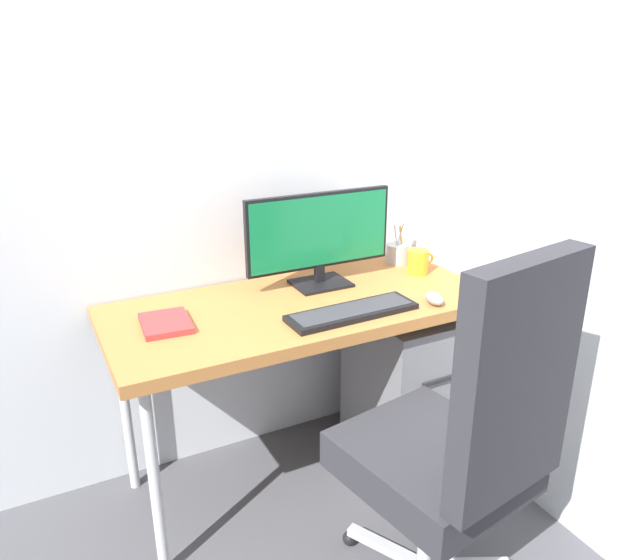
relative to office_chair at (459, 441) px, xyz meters
name	(u,v)px	position (x,y,z in m)	size (l,w,h in m)	color
ground_plane	(304,473)	(-0.12, 0.76, -0.60)	(8.00, 8.00, 0.00)	#4C4C51
wall_back	(260,113)	(-0.12, 1.10, 0.80)	(3.24, 0.04, 2.80)	silver
wall_side_right	(525,119)	(0.61, 0.49, 0.80)	(0.04, 2.47, 2.80)	silver
desk	(302,316)	(-0.12, 0.76, 0.11)	(1.40, 0.63, 0.76)	#B27038
office_chair	(459,441)	(0.00, 0.00, 0.00)	(0.57, 0.60, 1.17)	black
filing_cabinet	(407,382)	(0.34, 0.71, -0.27)	(0.38, 0.46, 0.65)	slate
monitor	(320,235)	(0.02, 0.89, 0.36)	(0.60, 0.17, 0.37)	black
keyboard	(352,312)	(-0.02, 0.57, 0.17)	(0.47, 0.15, 0.02)	black
mouse	(434,298)	(0.30, 0.52, 0.18)	(0.05, 0.10, 0.04)	gray
pen_holder	(397,253)	(0.44, 0.97, 0.21)	(0.09, 0.09, 0.18)	#B2B5BA
notebook	(166,323)	(-0.61, 0.78, 0.17)	(0.16, 0.20, 0.02)	#B23333
coffee_mug	(418,262)	(0.44, 0.82, 0.21)	(0.12, 0.09, 0.10)	orange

